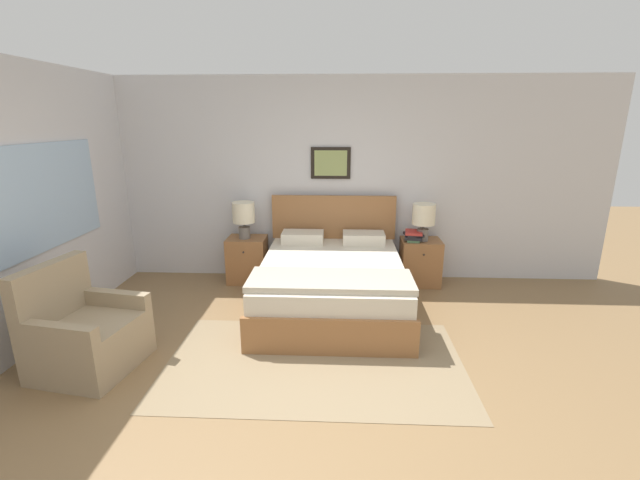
{
  "coord_description": "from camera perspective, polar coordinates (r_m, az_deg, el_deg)",
  "views": [
    {
      "loc": [
        0.29,
        -2.66,
        2.07
      ],
      "look_at": [
        0.09,
        1.58,
        0.87
      ],
      "focal_mm": 24.0,
      "sensor_mm": 36.0,
      "label": 1
    }
  ],
  "objects": [
    {
      "name": "ground_plane",
      "position": [
        3.39,
        -2.98,
        -21.89
      ],
      "size": [
        16.0,
        16.0,
        0.0
      ],
      "primitive_type": "plane",
      "color": "olive"
    },
    {
      "name": "book_novel_upper",
      "position": [
        5.5,
        12.37,
        0.73
      ],
      "size": [
        0.24,
        0.25,
        0.03
      ],
      "rotation": [
        0.0,
        0.0,
        0.15
      ],
      "color": "#232328",
      "rests_on": "book_hardcover_middle"
    },
    {
      "name": "wall_left",
      "position": [
        5.05,
        -32.01,
        4.66
      ],
      "size": [
        0.08,
        5.26,
        2.6
      ],
      "color": "silver",
      "rests_on": "ground_plane"
    },
    {
      "name": "bed",
      "position": [
        4.81,
        1.58,
        -5.7
      ],
      "size": [
        1.6,
        2.04,
        1.12
      ],
      "color": "#936038",
      "rests_on": "ground_plane"
    },
    {
      "name": "table_lamp_by_door",
      "position": [
        5.48,
        13.66,
        3.01
      ],
      "size": [
        0.28,
        0.28,
        0.47
      ],
      "color": "slate",
      "rests_on": "nightstand_by_door"
    },
    {
      "name": "book_thick_bottom",
      "position": [
        5.52,
        12.33,
        0.05
      ],
      "size": [
        0.18,
        0.24,
        0.03
      ],
      "rotation": [
        0.0,
        0.0,
        -0.14
      ],
      "color": "#4C7551",
      "rests_on": "nightstand_by_door"
    },
    {
      "name": "wall_back",
      "position": [
        5.62,
        -0.28,
        7.95
      ],
      "size": [
        7.49,
        0.09,
        2.6
      ],
      "color": "silver",
      "rests_on": "ground_plane"
    },
    {
      "name": "nightstand_by_door",
      "position": [
        5.66,
        13.2,
        -2.87
      ],
      "size": [
        0.49,
        0.43,
        0.59
      ],
      "color": "#936038",
      "rests_on": "ground_plane"
    },
    {
      "name": "nightstand_near_window",
      "position": [
        5.7,
        -9.64,
        -2.57
      ],
      "size": [
        0.49,
        0.43,
        0.59
      ],
      "color": "#936038",
      "rests_on": "ground_plane"
    },
    {
      "name": "table_lamp_near_window",
      "position": [
        5.52,
        -10.14,
        3.29
      ],
      "size": [
        0.28,
        0.28,
        0.47
      ],
      "color": "slate",
      "rests_on": "nightstand_near_window"
    },
    {
      "name": "book_slim_near_top",
      "position": [
        5.49,
        12.39,
        1.01
      ],
      "size": [
        0.24,
        0.28,
        0.03
      ],
      "rotation": [
        0.0,
        0.0,
        -0.15
      ],
      "color": "#B7332D",
      "rests_on": "book_novel_upper"
    },
    {
      "name": "area_rug_main",
      "position": [
        3.92,
        -0.71,
        -15.98
      ],
      "size": [
        2.6,
        1.53,
        0.01
      ],
      "color": "#897556",
      "rests_on": "ground_plane"
    },
    {
      "name": "book_hardcover_middle",
      "position": [
        5.51,
        12.35,
        0.39
      ],
      "size": [
        0.25,
        0.26,
        0.04
      ],
      "rotation": [
        0.0,
        0.0,
        -0.17
      ],
      "color": "#232328",
      "rests_on": "book_thick_bottom"
    },
    {
      "name": "armchair",
      "position": [
        4.23,
        -28.89,
        -11.01
      ],
      "size": [
        0.85,
        0.88,
        0.92
      ],
      "rotation": [
        0.0,
        0.0,
        -1.74
      ],
      "color": "#998466",
      "rests_on": "ground_plane"
    }
  ]
}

